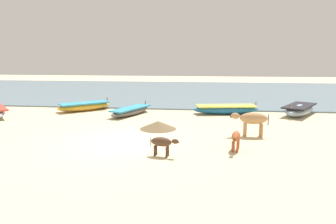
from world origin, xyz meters
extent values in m
plane|color=beige|center=(0.00, 0.00, 0.00)|extent=(80.00, 80.00, 0.00)
cube|color=slate|center=(0.00, 17.03, 0.04)|extent=(60.00, 20.00, 0.08)
ellipsoid|color=#1E669E|center=(4.36, 6.17, 0.24)|extent=(3.77, 1.60, 0.49)
cube|color=#EAD84C|center=(4.36, 6.17, 0.45)|extent=(3.33, 1.51, 0.07)
cube|color=olive|center=(4.63, 6.22, 0.38)|extent=(0.26, 0.85, 0.04)
cylinder|color=olive|center=(6.01, 6.46, 0.59)|extent=(0.06, 0.06, 0.20)
ellipsoid|color=gold|center=(-3.87, 6.18, 0.24)|extent=(3.01, 2.82, 0.49)
cube|color=#3399BF|center=(-3.87, 6.18, 0.45)|extent=(2.72, 2.56, 0.07)
cube|color=olive|center=(-3.70, 6.34, 0.38)|extent=(0.65, 0.71, 0.04)
cylinder|color=olive|center=(-2.79, 7.14, 0.59)|extent=(0.06, 0.06, 0.20)
ellipsoid|color=#5B5651|center=(-0.82, 5.19, 0.20)|extent=(1.98, 3.22, 0.41)
cube|color=#3399BF|center=(-0.82, 5.19, 0.38)|extent=(1.82, 2.86, 0.07)
cube|color=olive|center=(-0.73, 5.40, 0.32)|extent=(0.70, 0.38, 0.04)
cylinder|color=olive|center=(-0.27, 6.52, 0.51)|extent=(0.06, 0.06, 0.20)
ellipsoid|color=#8CA5B7|center=(8.30, 6.28, 0.28)|extent=(2.63, 3.28, 0.56)
cube|color=black|center=(8.30, 6.28, 0.52)|extent=(2.41, 2.95, 0.07)
cube|color=olive|center=(8.17, 6.08, 0.43)|extent=(0.89, 0.61, 0.04)
cylinder|color=olive|center=(7.53, 5.05, 0.66)|extent=(0.06, 0.06, 0.20)
ellipsoid|color=tan|center=(5.08, 1.42, 0.73)|extent=(1.08, 0.44, 0.47)
ellipsoid|color=tan|center=(4.37, 1.41, 0.81)|extent=(0.35, 0.22, 0.25)
sphere|color=#2D2119|center=(4.21, 1.41, 0.78)|extent=(0.10, 0.10, 0.10)
cylinder|color=tan|center=(4.77, 1.30, 0.27)|extent=(0.11, 0.11, 0.54)
cylinder|color=tan|center=(4.77, 1.53, 0.27)|extent=(0.11, 0.11, 0.54)
cylinder|color=tan|center=(5.39, 1.30, 0.27)|extent=(0.11, 0.11, 0.54)
cylinder|color=tan|center=(5.39, 1.54, 0.27)|extent=(0.11, 0.11, 0.54)
cylinder|color=#2D2119|center=(5.64, 1.42, 0.69)|extent=(0.04, 0.04, 0.44)
ellipsoid|color=#9E4C28|center=(4.21, -0.50, 0.49)|extent=(0.42, 0.76, 0.31)
ellipsoid|color=#9E4C28|center=(4.12, -0.97, 0.55)|extent=(0.19, 0.26, 0.17)
sphere|color=#2D2119|center=(4.10, -1.07, 0.53)|extent=(0.08, 0.08, 0.07)
cylinder|color=#9E4C28|center=(4.25, -0.72, 0.18)|extent=(0.07, 0.07, 0.36)
cylinder|color=#9E4C28|center=(4.10, -0.69, 0.18)|extent=(0.07, 0.07, 0.36)
cylinder|color=#9E4C28|center=(4.33, -0.31, 0.18)|extent=(0.07, 0.07, 0.36)
cylinder|color=#9E4C28|center=(4.18, -0.28, 0.18)|extent=(0.07, 0.07, 0.36)
cylinder|color=#2D2119|center=(4.28, -0.13, 0.46)|extent=(0.02, 0.02, 0.29)
ellipsoid|color=#4C3323|center=(1.81, -1.37, 0.47)|extent=(0.72, 0.39, 0.30)
ellipsoid|color=#4C3323|center=(2.26, -1.45, 0.52)|extent=(0.24, 0.18, 0.16)
sphere|color=#2D2119|center=(2.36, -1.47, 0.50)|extent=(0.07, 0.07, 0.06)
cylinder|color=#4C3323|center=(2.02, -1.33, 0.17)|extent=(0.07, 0.07, 0.34)
cylinder|color=#4C3323|center=(1.99, -1.48, 0.17)|extent=(0.07, 0.07, 0.34)
cylinder|color=#4C3323|center=(1.63, -1.26, 0.17)|extent=(0.07, 0.07, 0.34)
cylinder|color=#4C3323|center=(1.60, -1.40, 0.17)|extent=(0.07, 0.07, 0.34)
cylinder|color=#2D2119|center=(1.46, -1.30, 0.44)|extent=(0.02, 0.02, 0.28)
cone|color=brown|center=(1.15, 2.22, 0.18)|extent=(2.26, 2.26, 0.35)
camera|label=1|loc=(3.11, -10.24, 3.08)|focal=31.49mm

